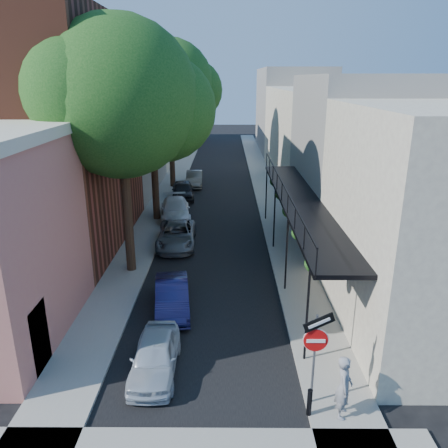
{
  "coord_description": "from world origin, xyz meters",
  "views": [
    {
      "loc": [
        0.75,
        -9.13,
        8.81
      ],
      "look_at": [
        0.64,
        8.83,
        2.8
      ],
      "focal_mm": 35.0,
      "sensor_mm": 36.0,
      "label": 1
    }
  ],
  "objects_px": {
    "parked_car_d": "(175,209)",
    "parked_car_e": "(183,190)",
    "parked_car_b": "(172,297)",
    "parked_car_f": "(194,179)",
    "oak_mid": "(158,109)",
    "sign_post": "(316,344)",
    "oak_far": "(175,86)",
    "oak_near": "(131,101)",
    "parked_car_a": "(155,356)",
    "parked_car_c": "(177,235)",
    "bollard": "(309,402)",
    "pedestrian": "(344,387)"
  },
  "relations": [
    {
      "from": "bollard",
      "to": "parked_car_a",
      "type": "bearing_deg",
      "value": 156.54
    },
    {
      "from": "oak_far",
      "to": "parked_car_a",
      "type": "bearing_deg",
      "value": -85.67
    },
    {
      "from": "parked_car_b",
      "to": "parked_car_f",
      "type": "relative_size",
      "value": 0.95
    },
    {
      "from": "sign_post",
      "to": "oak_mid",
      "type": "relative_size",
      "value": 0.29
    },
    {
      "from": "oak_near",
      "to": "oak_mid",
      "type": "distance_m",
      "value": 8.01
    },
    {
      "from": "parked_car_a",
      "to": "parked_car_f",
      "type": "distance_m",
      "value": 25.07
    },
    {
      "from": "parked_car_d",
      "to": "parked_car_c",
      "type": "bearing_deg",
      "value": -90.71
    },
    {
      "from": "sign_post",
      "to": "pedestrian",
      "type": "height_order",
      "value": "sign_post"
    },
    {
      "from": "oak_near",
      "to": "parked_car_e",
      "type": "distance_m",
      "value": 14.89
    },
    {
      "from": "sign_post",
      "to": "parked_car_d",
      "type": "relative_size",
      "value": 0.66
    },
    {
      "from": "sign_post",
      "to": "oak_mid",
      "type": "distance_m",
      "value": 19.14
    },
    {
      "from": "bollard",
      "to": "parked_car_b",
      "type": "bearing_deg",
      "value": 127.12
    },
    {
      "from": "oak_far",
      "to": "sign_post",
      "type": "bearing_deg",
      "value": -76.09
    },
    {
      "from": "sign_post",
      "to": "oak_near",
      "type": "height_order",
      "value": "oak_near"
    },
    {
      "from": "parked_car_d",
      "to": "parked_car_b",
      "type": "bearing_deg",
      "value": -92.18
    },
    {
      "from": "sign_post",
      "to": "parked_car_b",
      "type": "bearing_deg",
      "value": 130.48
    },
    {
      "from": "sign_post",
      "to": "parked_car_a",
      "type": "bearing_deg",
      "value": 162.4
    },
    {
      "from": "parked_car_b",
      "to": "parked_car_d",
      "type": "distance_m",
      "value": 11.96
    },
    {
      "from": "parked_car_b",
      "to": "parked_car_d",
      "type": "bearing_deg",
      "value": 88.23
    },
    {
      "from": "parked_car_a",
      "to": "parked_car_d",
      "type": "xyz_separation_m",
      "value": [
        -1.13,
        15.77,
        0.07
      ]
    },
    {
      "from": "parked_car_a",
      "to": "pedestrian",
      "type": "xyz_separation_m",
      "value": [
        5.36,
        -1.94,
        0.44
      ]
    },
    {
      "from": "parked_car_b",
      "to": "bollard",
      "type": "bearing_deg",
      "value": -60.41
    },
    {
      "from": "parked_car_d",
      "to": "parked_car_f",
      "type": "height_order",
      "value": "parked_car_d"
    },
    {
      "from": "oak_mid",
      "to": "parked_car_f",
      "type": "distance_m",
      "value": 11.36
    },
    {
      "from": "sign_post",
      "to": "oak_far",
      "type": "relative_size",
      "value": 0.25
    },
    {
      "from": "oak_far",
      "to": "oak_near",
      "type": "bearing_deg",
      "value": -90.04
    },
    {
      "from": "parked_car_d",
      "to": "parked_car_e",
      "type": "xyz_separation_m",
      "value": [
        0.0,
        5.06,
        0.02
      ]
    },
    {
      "from": "parked_car_c",
      "to": "parked_car_d",
      "type": "xyz_separation_m",
      "value": [
        -0.61,
        4.8,
        0.04
      ]
    },
    {
      "from": "pedestrian",
      "to": "oak_near",
      "type": "bearing_deg",
      "value": 50.88
    },
    {
      "from": "oak_far",
      "to": "parked_car_e",
      "type": "height_order",
      "value": "oak_far"
    },
    {
      "from": "sign_post",
      "to": "oak_mid",
      "type": "bearing_deg",
      "value": 110.86
    },
    {
      "from": "sign_post",
      "to": "parked_car_a",
      "type": "relative_size",
      "value": 0.86
    },
    {
      "from": "parked_car_b",
      "to": "parked_car_f",
      "type": "height_order",
      "value": "parked_car_f"
    },
    {
      "from": "oak_near",
      "to": "parked_car_c",
      "type": "distance_m",
      "value": 8.03
    },
    {
      "from": "parked_car_d",
      "to": "parked_car_e",
      "type": "relative_size",
      "value": 1.14
    },
    {
      "from": "sign_post",
      "to": "parked_car_d",
      "type": "distance_m",
      "value": 18.23
    },
    {
      "from": "parked_car_c",
      "to": "parked_car_f",
      "type": "xyz_separation_m",
      "value": [
        -0.02,
        14.09,
        0.02
      ]
    },
    {
      "from": "pedestrian",
      "to": "bollard",
      "type": "bearing_deg",
      "value": 104.27
    },
    {
      "from": "oak_far",
      "to": "parked_car_d",
      "type": "distance_m",
      "value": 11.85
    },
    {
      "from": "parked_car_c",
      "to": "parked_car_d",
      "type": "relative_size",
      "value": 0.97
    },
    {
      "from": "parked_car_d",
      "to": "parked_car_e",
      "type": "distance_m",
      "value": 5.06
    },
    {
      "from": "sign_post",
      "to": "parked_car_d",
      "type": "xyz_separation_m",
      "value": [
        -5.76,
        17.24,
        -1.37
      ]
    },
    {
      "from": "oak_mid",
      "to": "sign_post",
      "type": "bearing_deg",
      "value": -69.14
    },
    {
      "from": "parked_car_b",
      "to": "parked_car_e",
      "type": "xyz_separation_m",
      "value": [
        -1.2,
        16.96,
        0.07
      ]
    },
    {
      "from": "pedestrian",
      "to": "parked_car_a",
      "type": "bearing_deg",
      "value": 84.35
    },
    {
      "from": "sign_post",
      "to": "parked_car_e",
      "type": "distance_m",
      "value": 23.07
    },
    {
      "from": "bollard",
      "to": "parked_car_e",
      "type": "xyz_separation_m",
      "value": [
        -5.6,
        22.77,
        0.16
      ]
    },
    {
      "from": "oak_near",
      "to": "parked_car_d",
      "type": "bearing_deg",
      "value": 84.49
    },
    {
      "from": "bollard",
      "to": "parked_car_c",
      "type": "xyz_separation_m",
      "value": [
        -4.99,
        12.91,
        0.1
      ]
    },
    {
      "from": "oak_far",
      "to": "parked_car_b",
      "type": "relative_size",
      "value": 3.23
    }
  ]
}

